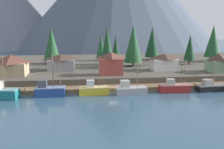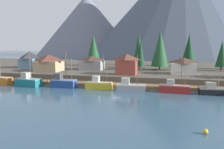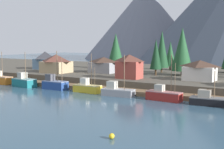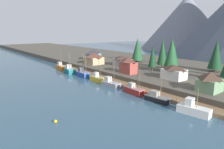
{
  "view_description": "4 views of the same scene",
  "coord_description": "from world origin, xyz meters",
  "px_view_note": "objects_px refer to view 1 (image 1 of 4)",
  "views": [
    {
      "loc": [
        -7.78,
        -59.11,
        15.44
      ],
      "look_at": [
        0.2,
        3.85,
        3.56
      ],
      "focal_mm": 41.97,
      "sensor_mm": 36.0,
      "label": 1
    },
    {
      "loc": [
        13.42,
        -60.94,
        12.26
      ],
      "look_at": [
        -1.93,
        2.07,
        3.39
      ],
      "focal_mm": 39.22,
      "sensor_mm": 36.0,
      "label": 2
    },
    {
      "loc": [
        36.67,
        -58.16,
        11.54
      ],
      "look_at": [
        -0.0,
        2.15,
        4.14
      ],
      "focal_mm": 48.86,
      "sensor_mm": 36.0,
      "label": 3
    },
    {
      "loc": [
        55.05,
        -43.06,
        18.51
      ],
      "look_at": [
        0.39,
        1.62,
        3.05
      ],
      "focal_mm": 32.56,
      "sensor_mm": 36.0,
      "label": 4
    }
  ],
  "objects_px": {
    "conifer_back_right": "(101,46)",
    "conifer_centre": "(107,43)",
    "fishing_boat_black": "(210,87)",
    "house_red": "(111,63)",
    "house_grey": "(61,62)",
    "conifer_mid_right": "(190,48)",
    "conifer_near_right": "(133,44)",
    "house_white": "(164,62)",
    "conifer_mid_left": "(52,44)",
    "fishing_boat_teal": "(1,93)",
    "house_green": "(218,62)",
    "fishing_boat_yellow": "(93,90)",
    "conifer_near_left": "(213,41)",
    "house_tan": "(11,65)",
    "fishing_boat_grey": "(130,89)",
    "conifer_back_left": "(116,49)",
    "fishing_boat_red": "(174,87)",
    "conifer_far_left": "(152,42)",
    "fishing_boat_blue": "(49,90)"
  },
  "relations": [
    {
      "from": "fishing_boat_grey",
      "to": "conifer_near_left",
      "type": "relative_size",
      "value": 0.68
    },
    {
      "from": "house_tan",
      "to": "conifer_centre",
      "type": "relative_size",
      "value": 0.65
    },
    {
      "from": "conifer_near_right",
      "to": "conifer_back_right",
      "type": "height_order",
      "value": "conifer_near_right"
    },
    {
      "from": "fishing_boat_grey",
      "to": "conifer_near_right",
      "type": "height_order",
      "value": "conifer_near_right"
    },
    {
      "from": "conifer_near_right",
      "to": "conifer_mid_left",
      "type": "height_order",
      "value": "conifer_near_right"
    },
    {
      "from": "fishing_boat_teal",
      "to": "fishing_boat_red",
      "type": "distance_m",
      "value": 38.87
    },
    {
      "from": "conifer_mid_left",
      "to": "conifer_near_right",
      "type": "bearing_deg",
      "value": -18.81
    },
    {
      "from": "fishing_boat_teal",
      "to": "conifer_centre",
      "type": "relative_size",
      "value": 0.72
    },
    {
      "from": "house_tan",
      "to": "conifer_back_left",
      "type": "xyz_separation_m",
      "value": [
        28.91,
        8.3,
        3.07
      ]
    },
    {
      "from": "house_tan",
      "to": "conifer_near_left",
      "type": "bearing_deg",
      "value": 16.36
    },
    {
      "from": "conifer_centre",
      "to": "house_tan",
      "type": "bearing_deg",
      "value": -148.36
    },
    {
      "from": "house_red",
      "to": "fishing_boat_grey",
      "type": "bearing_deg",
      "value": -74.82
    },
    {
      "from": "house_white",
      "to": "house_grey",
      "type": "relative_size",
      "value": 0.93
    },
    {
      "from": "house_white",
      "to": "fishing_boat_grey",
      "type": "bearing_deg",
      "value": -129.03
    },
    {
      "from": "conifer_near_left",
      "to": "conifer_back_left",
      "type": "height_order",
      "value": "conifer_near_left"
    },
    {
      "from": "conifer_back_right",
      "to": "conifer_centre",
      "type": "relative_size",
      "value": 0.75
    },
    {
      "from": "house_green",
      "to": "house_tan",
      "type": "relative_size",
      "value": 0.76
    },
    {
      "from": "fishing_boat_grey",
      "to": "conifer_near_right",
      "type": "distance_m",
      "value": 27.39
    },
    {
      "from": "fishing_boat_grey",
      "to": "conifer_back_left",
      "type": "bearing_deg",
      "value": 86.32
    },
    {
      "from": "house_tan",
      "to": "conifer_mid_right",
      "type": "distance_m",
      "value": 56.61
    },
    {
      "from": "fishing_boat_blue",
      "to": "house_grey",
      "type": "distance_m",
      "value": 20.61
    },
    {
      "from": "conifer_mid_left",
      "to": "conifer_far_left",
      "type": "height_order",
      "value": "conifer_far_left"
    },
    {
      "from": "conifer_mid_left",
      "to": "fishing_boat_yellow",
      "type": "bearing_deg",
      "value": -70.05
    },
    {
      "from": "fishing_boat_teal",
      "to": "fishing_boat_red",
      "type": "bearing_deg",
      "value": 9.67
    },
    {
      "from": "fishing_boat_blue",
      "to": "house_white",
      "type": "distance_m",
      "value": 35.57
    },
    {
      "from": "house_green",
      "to": "conifer_near_right",
      "type": "distance_m",
      "value": 25.97
    },
    {
      "from": "fishing_boat_black",
      "to": "house_red",
      "type": "height_order",
      "value": "house_red"
    },
    {
      "from": "conifer_back_left",
      "to": "fishing_boat_blue",
      "type": "bearing_deg",
      "value": -129.77
    },
    {
      "from": "house_white",
      "to": "conifer_mid_left",
      "type": "bearing_deg",
      "value": 152.14
    },
    {
      "from": "fishing_boat_teal",
      "to": "house_green",
      "type": "distance_m",
      "value": 57.22
    },
    {
      "from": "house_grey",
      "to": "conifer_mid_right",
      "type": "relative_size",
      "value": 0.81
    },
    {
      "from": "conifer_mid_left",
      "to": "conifer_mid_right",
      "type": "relative_size",
      "value": 1.23
    },
    {
      "from": "house_tan",
      "to": "house_white",
      "type": "bearing_deg",
      "value": 4.09
    },
    {
      "from": "conifer_back_left",
      "to": "conifer_far_left",
      "type": "distance_m",
      "value": 24.35
    },
    {
      "from": "fishing_boat_blue",
      "to": "conifer_mid_right",
      "type": "xyz_separation_m",
      "value": [
        43.84,
        26.67,
        6.84
      ]
    },
    {
      "from": "fishing_boat_black",
      "to": "conifer_near_right",
      "type": "xyz_separation_m",
      "value": [
        -13.53,
        25.21,
        8.71
      ]
    },
    {
      "from": "conifer_near_left",
      "to": "conifer_far_left",
      "type": "xyz_separation_m",
      "value": [
        -20.75,
        6.77,
        -0.58
      ]
    },
    {
      "from": "fishing_boat_yellow",
      "to": "house_red",
      "type": "relative_size",
      "value": 1.46
    },
    {
      "from": "fishing_boat_black",
      "to": "house_white",
      "type": "height_order",
      "value": "house_white"
    },
    {
      "from": "house_white",
      "to": "conifer_back_left",
      "type": "relative_size",
      "value": 0.75
    },
    {
      "from": "fishing_boat_yellow",
      "to": "conifer_near_left",
      "type": "xyz_separation_m",
      "value": [
        45.3,
        32.36,
        8.8
      ]
    },
    {
      "from": "house_red",
      "to": "fishing_boat_black",
      "type": "bearing_deg",
      "value": -26.29
    },
    {
      "from": "house_green",
      "to": "conifer_centre",
      "type": "distance_m",
      "value": 35.09
    },
    {
      "from": "house_tan",
      "to": "conifer_near_left",
      "type": "distance_m",
      "value": 69.09
    },
    {
      "from": "conifer_back_left",
      "to": "conifer_far_left",
      "type": "height_order",
      "value": "conifer_far_left"
    },
    {
      "from": "fishing_boat_black",
      "to": "conifer_mid_left",
      "type": "bearing_deg",
      "value": 134.41
    },
    {
      "from": "fishing_boat_grey",
      "to": "house_red",
      "type": "height_order",
      "value": "fishing_boat_grey"
    },
    {
      "from": "house_tan",
      "to": "conifer_mid_right",
      "type": "bearing_deg",
      "value": 13.83
    },
    {
      "from": "conifer_near_right",
      "to": "conifer_back_left",
      "type": "height_order",
      "value": "conifer_near_right"
    },
    {
      "from": "conifer_mid_left",
      "to": "conifer_back_right",
      "type": "height_order",
      "value": "conifer_mid_left"
    }
  ]
}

